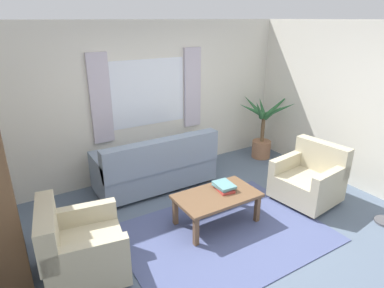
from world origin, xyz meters
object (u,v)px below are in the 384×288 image
armchair_left (79,248)px  bookshelf (1,198)px  couch (156,167)px  potted_plant (263,130)px  armchair_right (309,179)px  book_stack_on_table (224,186)px  coffee_table (217,198)px

armchair_left → bookshelf: bookshelf is taller
couch → potted_plant: size_ratio=1.45×
armchair_right → armchair_left: bearing=-100.2°
couch → potted_plant: 2.35m
bookshelf → book_stack_on_table: bearing=81.7°
armchair_left → bookshelf: (-0.60, 0.49, 0.54)m
couch → book_stack_on_table: (0.42, -1.25, 0.11)m
armchair_left → potted_plant: 4.15m
armchair_right → bookshelf: (-3.95, 0.67, 0.54)m
armchair_right → bookshelf: size_ratio=0.54×
coffee_table → book_stack_on_table: bearing=24.2°
armchair_left → coffee_table: size_ratio=0.87×
couch → armchair_left: (-1.55, -1.36, -0.01)m
coffee_table → potted_plant: 2.51m
coffee_table → potted_plant: size_ratio=0.84×
book_stack_on_table → potted_plant: size_ratio=0.26×
couch → bookshelf: (-2.15, -0.87, 0.53)m
coffee_table → armchair_left: bearing=-178.8°
coffee_table → bookshelf: bookshelf is taller
armchair_left → couch: bearing=-39.8°
potted_plant → coffee_table: bearing=-146.4°
book_stack_on_table → potted_plant: 2.33m
couch → armchair_right: (1.80, -1.54, -0.01)m
couch → coffee_table: size_ratio=1.73×
couch → armchair_right: size_ratio=2.03×
potted_plant → bookshelf: bearing=-168.2°
potted_plant → bookshelf: bookshelf is taller
armchair_right → bookshelf: 4.05m
couch → coffee_table: couch is taller
couch → armchair_left: bearing=41.2°
book_stack_on_table → bookshelf: bearing=171.7°
armchair_left → potted_plant: size_ratio=0.73×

